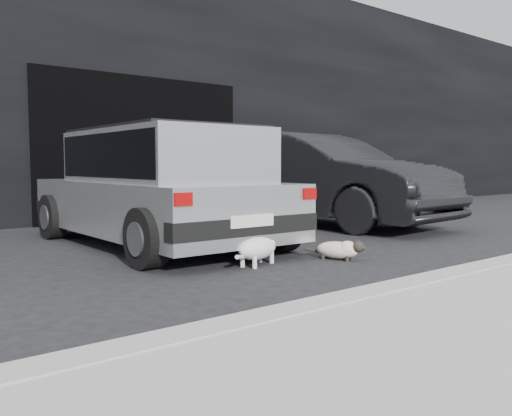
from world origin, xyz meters
TOP-DOWN VIEW (x-y plane):
  - ground at (0.00, 0.00)m, footprint 80.00×80.00m
  - building_facade at (1.00, 6.00)m, footprint 34.00×4.00m
  - garage_opening at (1.00, 3.99)m, footprint 4.00×0.10m
  - curb at (1.00, -2.60)m, footprint 18.00×0.25m
  - silver_hatchback at (-0.37, 0.93)m, footprint 2.00×3.96m
  - second_car at (2.91, 1.44)m, footprint 2.01×4.77m
  - cat_siamese at (0.60, -1.18)m, footprint 0.37×0.65m
  - cat_white at (-0.24, -0.85)m, footprint 0.78×0.45m

SIDE VIEW (x-z plane):
  - ground at x=0.00m, z-range 0.00..0.00m
  - curb at x=1.00m, z-range 0.00..0.12m
  - cat_siamese at x=0.60m, z-range -0.01..0.23m
  - cat_white at x=-0.24m, z-range -0.01..0.39m
  - second_car at x=2.91m, z-range 0.00..1.53m
  - silver_hatchback at x=-0.37m, z-range 0.07..1.52m
  - garage_opening at x=1.00m, z-range 0.00..2.60m
  - building_facade at x=1.00m, z-range 0.00..5.00m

